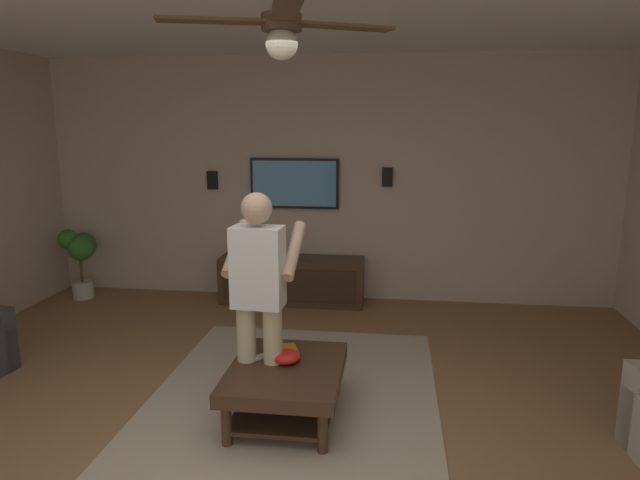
% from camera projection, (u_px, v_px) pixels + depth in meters
% --- Properties ---
extents(ground_plane, '(8.45, 8.45, 0.00)m').
position_uv_depth(ground_plane, '(257.00, 463.00, 3.52)').
color(ground_plane, olive).
extents(wall_back_tv, '(0.10, 6.99, 2.89)m').
position_uv_depth(wall_back_tv, '(326.00, 180.00, 6.69)').
color(wall_back_tv, '#BCA893').
rests_on(wall_back_tv, ground).
extents(area_rug, '(3.04, 2.22, 0.01)m').
position_uv_depth(area_rug, '(292.00, 403.00, 4.27)').
color(area_rug, tan).
rests_on(area_rug, ground).
extents(coffee_table, '(1.00, 0.80, 0.40)m').
position_uv_depth(coffee_table, '(286.00, 380.00, 4.02)').
color(coffee_table, '#422B1C').
rests_on(coffee_table, ground).
extents(media_console, '(0.45, 1.70, 0.55)m').
position_uv_depth(media_console, '(292.00, 280.00, 6.66)').
color(media_console, '#422B1C').
rests_on(media_console, ground).
extents(tv, '(0.05, 1.06, 0.60)m').
position_uv_depth(tv, '(294.00, 183.00, 6.66)').
color(tv, black).
extents(person_standing, '(0.55, 0.56, 1.64)m').
position_uv_depth(person_standing, '(259.00, 290.00, 3.99)').
color(person_standing, '#C6B793').
rests_on(person_standing, ground).
extents(potted_plant_tall, '(0.48, 0.44, 0.87)m').
position_uv_depth(potted_plant_tall, '(80.00, 252.00, 6.75)').
color(potted_plant_tall, '#B7B2A8').
rests_on(potted_plant_tall, ground).
extents(bowl, '(0.21, 0.21, 0.09)m').
position_uv_depth(bowl, '(286.00, 357.00, 4.05)').
color(bowl, red).
rests_on(bowl, coffee_table).
extents(remote_white, '(0.14, 0.14, 0.02)m').
position_uv_depth(remote_white, '(256.00, 358.00, 4.11)').
color(remote_white, white).
rests_on(remote_white, coffee_table).
extents(book, '(0.26, 0.23, 0.04)m').
position_uv_depth(book, '(287.00, 351.00, 4.22)').
color(book, orange).
rests_on(book, coffee_table).
extents(vase_round, '(0.22, 0.22, 0.22)m').
position_uv_depth(vase_round, '(268.00, 248.00, 6.60)').
color(vase_round, orange).
rests_on(vase_round, media_console).
extents(wall_speaker_left, '(0.06, 0.12, 0.22)m').
position_uv_depth(wall_speaker_left, '(387.00, 177.00, 6.51)').
color(wall_speaker_left, black).
extents(wall_speaker_right, '(0.06, 0.12, 0.22)m').
position_uv_depth(wall_speaker_right, '(212.00, 180.00, 6.80)').
color(wall_speaker_right, black).
extents(ceiling_fan, '(1.19, 1.15, 0.46)m').
position_uv_depth(ceiling_fan, '(281.00, 29.00, 2.75)').
color(ceiling_fan, '#4C3828').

